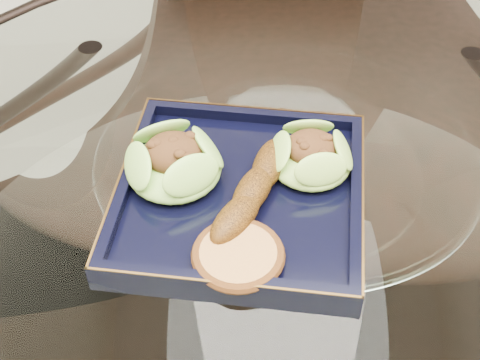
{
  "coord_description": "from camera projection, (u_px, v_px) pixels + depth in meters",
  "views": [
    {
      "loc": [
        -0.04,
        -0.55,
        1.32
      ],
      "look_at": [
        -0.05,
        -0.03,
        0.8
      ],
      "focal_mm": 50.0,
      "sensor_mm": 36.0,
      "label": 1
    }
  ],
  "objects": [
    {
      "name": "dining_chair",
      "position": [
        317.0,
        86.0,
        1.17
      ],
      "size": [
        0.52,
        0.52,
        1.09
      ],
      "rotation": [
        0.0,
        0.0,
        0.12
      ],
      "color": "black",
      "rests_on": "ground"
    },
    {
      "name": "crumb_patty",
      "position": [
        238.0,
        256.0,
        0.67
      ],
      "size": [
        0.1,
        0.1,
        0.02
      ],
      "primitive_type": "cylinder",
      "rotation": [
        0.0,
        0.0,
        -0.28
      ],
      "color": "#C58741",
      "rests_on": "navy_plate"
    },
    {
      "name": "lettuce_wrap_right",
      "position": [
        311.0,
        158.0,
        0.76
      ],
      "size": [
        0.12,
        0.12,
        0.03
      ],
      "primitive_type": "ellipsoid",
      "rotation": [
        0.0,
        0.0,
        -0.29
      ],
      "color": "#6FAB31",
      "rests_on": "navy_plate"
    },
    {
      "name": "lettuce_wrap_left",
      "position": [
        174.0,
        165.0,
        0.75
      ],
      "size": [
        0.11,
        0.11,
        0.04
      ],
      "primitive_type": "ellipsoid",
      "rotation": [
        0.0,
        0.0,
        0.07
      ],
      "color": "#71A830",
      "rests_on": "navy_plate"
    },
    {
      "name": "dining_table",
      "position": [
        279.0,
        270.0,
        0.89
      ],
      "size": [
        1.13,
        1.13,
        0.77
      ],
      "color": "white",
      "rests_on": "ground"
    },
    {
      "name": "navy_plate",
      "position": [
        240.0,
        199.0,
        0.75
      ],
      "size": [
        0.3,
        0.3,
        0.02
      ],
      "primitive_type": "cube",
      "rotation": [
        0.0,
        0.0,
        -0.1
      ],
      "color": "black",
      "rests_on": "dining_table"
    },
    {
      "name": "roasted_plantain",
      "position": [
        253.0,
        190.0,
        0.72
      ],
      "size": [
        0.1,
        0.16,
        0.03
      ],
      "primitive_type": "ellipsoid",
      "rotation": [
        0.0,
        0.0,
        1.17
      ],
      "color": "#61360A",
      "rests_on": "navy_plate"
    }
  ]
}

